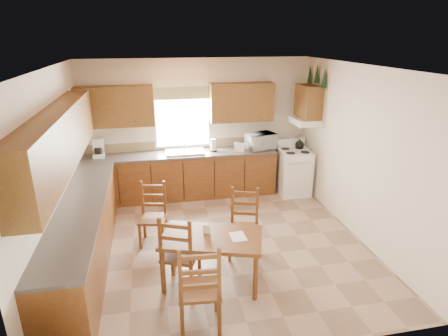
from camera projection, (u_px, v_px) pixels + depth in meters
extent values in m
plane|color=#987C64|center=(218.00, 243.00, 5.91)|extent=(4.50, 4.50, 0.00)
plane|color=brown|center=(217.00, 67.00, 5.00)|extent=(4.50, 4.50, 0.00)
plane|color=silver|center=(54.00, 173.00, 5.04)|extent=(4.50, 4.50, 0.00)
plane|color=silver|center=(359.00, 153.00, 5.88)|extent=(4.50, 4.50, 0.00)
plane|color=silver|center=(198.00, 127.00, 7.53)|extent=(4.50, 4.50, 0.00)
plane|color=silver|center=(264.00, 241.00, 3.38)|extent=(4.50, 4.50, 0.00)
cube|color=brown|center=(182.00, 176.00, 7.49)|extent=(3.75, 0.60, 0.88)
cube|color=brown|center=(84.00, 236.00, 5.26)|extent=(0.60, 3.60, 0.88)
cube|color=#4C4744|center=(181.00, 154.00, 7.34)|extent=(3.75, 0.63, 0.04)
cube|color=#4C4744|center=(80.00, 206.00, 5.11)|extent=(0.63, 3.60, 0.04)
cube|color=#8D7C59|center=(180.00, 145.00, 7.57)|extent=(3.75, 0.01, 0.18)
cube|color=brown|center=(115.00, 107.00, 6.92)|extent=(1.41, 0.33, 0.75)
cube|color=brown|center=(241.00, 102.00, 7.37)|extent=(1.25, 0.33, 0.75)
cube|color=brown|center=(59.00, 139.00, 4.76)|extent=(0.33, 3.60, 0.75)
cube|color=brown|center=(308.00, 101.00, 7.18)|extent=(0.33, 0.62, 0.62)
cube|color=white|center=(305.00, 121.00, 7.30)|extent=(0.44, 0.62, 0.12)
cube|color=white|center=(182.00, 118.00, 7.38)|extent=(1.13, 0.02, 1.18)
cube|color=white|center=(182.00, 118.00, 7.38)|extent=(1.05, 0.01, 1.10)
cube|color=#47642F|center=(182.00, 93.00, 7.19)|extent=(1.19, 0.01, 0.24)
cube|color=silver|center=(185.00, 152.00, 7.34)|extent=(0.75, 0.45, 0.04)
cone|color=#11371B|center=(324.00, 78.00, 6.75)|extent=(0.22, 0.22, 0.36)
cone|color=#11371B|center=(317.00, 74.00, 7.03)|extent=(0.22, 0.22, 0.36)
cone|color=#11371B|center=(310.00, 74.00, 7.34)|extent=(0.22, 0.22, 0.36)
cube|color=white|center=(294.00, 173.00, 7.64)|extent=(0.64, 0.66, 0.90)
cube|color=white|center=(98.00, 149.00, 7.03)|extent=(0.20, 0.24, 0.32)
cylinder|color=white|center=(213.00, 145.00, 7.42)|extent=(0.13, 0.13, 0.25)
cube|color=white|center=(239.00, 147.00, 7.43)|extent=(0.23, 0.19, 0.17)
imported|color=white|center=(261.00, 141.00, 7.57)|extent=(0.61, 0.52, 0.31)
cube|color=brown|center=(212.00, 259.00, 4.89)|extent=(1.44, 1.08, 0.68)
cube|color=brown|center=(199.00, 284.00, 4.08)|extent=(0.49, 0.47, 1.09)
cube|color=brown|center=(181.00, 250.00, 4.75)|extent=(0.57, 0.56, 1.05)
cube|color=brown|center=(152.00, 215.00, 5.77)|extent=(0.48, 0.46, 0.97)
cube|color=brown|center=(244.00, 225.00, 5.42)|extent=(0.53, 0.52, 1.02)
cube|color=white|center=(238.00, 237.00, 4.77)|extent=(0.20, 0.26, 0.00)
cube|color=white|center=(207.00, 229.00, 4.82)|extent=(0.09, 0.05, 0.12)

